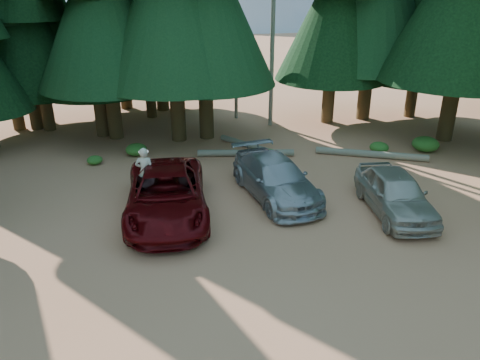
{
  "coord_description": "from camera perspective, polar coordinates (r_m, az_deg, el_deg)",
  "views": [
    {
      "loc": [
        -0.99,
        -11.9,
        7.91
      ],
      "look_at": [
        -0.98,
        3.47,
        1.25
      ],
      "focal_mm": 35.0,
      "sensor_mm": 36.0,
      "label": 1
    }
  ],
  "objects": [
    {
      "name": "log_right",
      "position": [
        23.24,
        15.68,
        3.06
      ],
      "size": [
        5.16,
        1.52,
        0.33
      ],
      "primitive_type": "cylinder",
      "rotation": [
        0.0,
        1.57,
        -0.23
      ],
      "color": "#716B5A",
      "rests_on": "ground"
    },
    {
      "name": "log_mid",
      "position": [
        23.71,
        0.85,
        4.3
      ],
      "size": [
        2.77,
        2.64,
        0.29
      ],
      "primitive_type": "cylinder",
      "rotation": [
        0.0,
        1.57,
        -0.76
      ],
      "color": "#716B5A",
      "rests_on": "ground"
    },
    {
      "name": "frisbee_player",
      "position": [
        17.59,
        -11.52,
        1.02
      ],
      "size": [
        0.68,
        0.46,
        1.86
      ],
      "rotation": [
        0.0,
        0.0,
        3.16
      ],
      "color": "beige",
      "rests_on": "ground"
    },
    {
      "name": "ground",
      "position": [
        14.33,
        3.99,
        -10.16
      ],
      "size": [
        160.0,
        160.0,
        0.0
      ],
      "primitive_type": "plane",
      "color": "#B4714C",
      "rests_on": "ground"
    },
    {
      "name": "silver_minivan_right",
      "position": [
        17.78,
        18.39,
        -1.5
      ],
      "size": [
        2.26,
        4.73,
        1.56
      ],
      "primitive_type": "imported",
      "rotation": [
        0.0,
        0.0,
        0.09
      ],
      "color": "#B6B0A2",
      "rests_on": "ground"
    },
    {
      "name": "shrub_left",
      "position": [
        23.21,
        -12.53,
        3.66
      ],
      "size": [
        1.02,
        1.02,
        0.56
      ],
      "primitive_type": "ellipsoid",
      "color": "#275A1B",
      "rests_on": "ground"
    },
    {
      "name": "snag_back",
      "position": [
        28.06,
        -0.5,
        17.47
      ],
      "size": [
        0.2,
        0.2,
        10.0
      ],
      "primitive_type": "cylinder",
      "color": "#716B5A",
      "rests_on": "ground"
    },
    {
      "name": "shrub_far_left",
      "position": [
        20.8,
        -10.54,
        1.45
      ],
      "size": [
        0.97,
        0.97,
        0.53
      ],
      "primitive_type": "ellipsoid",
      "color": "#275A1B",
      "rests_on": "ground"
    },
    {
      "name": "shrub_center_left",
      "position": [
        21.81,
        1.84,
        3.02
      ],
      "size": [
        1.13,
        1.13,
        0.62
      ],
      "primitive_type": "ellipsoid",
      "color": "#275A1B",
      "rests_on": "ground"
    },
    {
      "name": "shrub_edge_west",
      "position": [
        22.58,
        -17.29,
        2.34
      ],
      "size": [
        0.71,
        0.71,
        0.39
      ],
      "primitive_type": "ellipsoid",
      "color": "#275A1B",
      "rests_on": "ground"
    },
    {
      "name": "shrub_far_right",
      "position": [
        24.93,
        21.68,
        4.09
      ],
      "size": [
        1.3,
        1.3,
        0.72
      ],
      "primitive_type": "ellipsoid",
      "color": "#275A1B",
      "rests_on": "ground"
    },
    {
      "name": "log_left",
      "position": [
        22.53,
        0.7,
        3.31
      ],
      "size": [
        4.63,
        0.39,
        0.33
      ],
      "primitive_type": "cylinder",
      "rotation": [
        0.0,
        1.57,
        0.01
      ],
      "color": "#716B5A",
      "rests_on": "ground"
    },
    {
      "name": "silver_minivan_center",
      "position": [
        18.18,
        4.37,
        0.2
      ],
      "size": [
        3.86,
        5.68,
        1.53
      ],
      "primitive_type": "imported",
      "rotation": [
        0.0,
        0.0,
        0.36
      ],
      "color": "#A1A4A8",
      "rests_on": "ground"
    },
    {
      "name": "red_pickup",
      "position": [
        16.83,
        -8.95,
        -1.73
      ],
      "size": [
        3.59,
        6.37,
        1.68
      ],
      "primitive_type": "imported",
      "rotation": [
        0.0,
        0.0,
        0.14
      ],
      "color": "#56070A",
      "rests_on": "ground"
    },
    {
      "name": "forest_belt_north",
      "position": [
        28.06,
        1.99,
        7.03
      ],
      "size": [
        36.0,
        7.0,
        22.0
      ],
      "primitive_type": null,
      "color": "black",
      "rests_on": "ground"
    },
    {
      "name": "shrub_center_right",
      "position": [
        21.77,
        3.6,
        2.92
      ],
      "size": [
        1.1,
        1.1,
        0.61
      ],
      "primitive_type": "ellipsoid",
      "color": "#275A1B",
      "rests_on": "ground"
    },
    {
      "name": "snag_front",
      "position": [
        26.53,
        4.05,
        19.24
      ],
      "size": [
        0.24,
        0.24,
        12.0
      ],
      "primitive_type": "cylinder",
      "color": "#716B5A",
      "rests_on": "ground"
    },
    {
      "name": "shrub_right",
      "position": [
        24.03,
        16.61,
        3.84
      ],
      "size": [
        0.92,
        0.92,
        0.51
      ],
      "primitive_type": "ellipsoid",
      "color": "#275A1B",
      "rests_on": "ground"
    }
  ]
}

